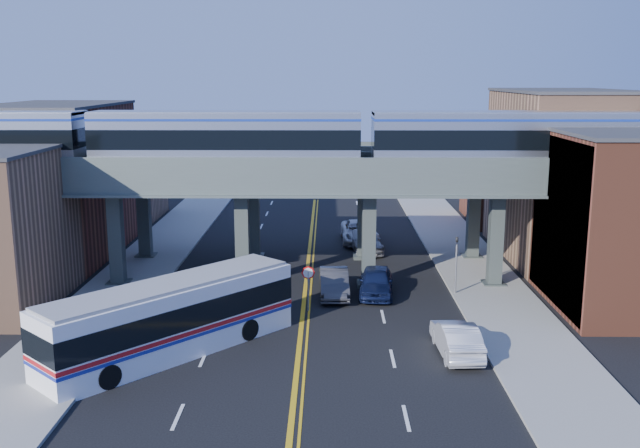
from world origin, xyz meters
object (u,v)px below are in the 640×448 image
object	(u,v)px
transit_train	(227,138)
car_lane_a	(376,282)
traffic_signal	(456,259)
transit_bus	(171,319)
car_parked_curb	(456,338)
car_lane_d	(365,241)
stop_sign	(308,281)
car_lane_c	(359,232)
car_lane_b	(334,283)

from	to	relation	value
transit_train	car_lane_a	distance (m)	12.71
traffic_signal	transit_train	bearing A→B (deg)	171.88
transit_bus	car_lane_a	world-z (taller)	transit_bus
transit_bus	car_parked_curb	distance (m)	13.73
traffic_signal	car_lane_d	distance (m)	12.32
transit_train	car_lane_a	bearing A→B (deg)	-12.12
car_lane_a	car_lane_d	world-z (taller)	car_lane_a
transit_bus	car_lane_a	xyz separation A→B (m)	(10.47, 9.46, -0.90)
stop_sign	car_lane_c	world-z (taller)	stop_sign
car_lane_c	car_lane_d	distance (m)	3.00
car_lane_a	transit_train	bearing A→B (deg)	172.48
stop_sign	car_lane_a	world-z (taller)	stop_sign
transit_bus	car_lane_c	xyz separation A→B (m)	(10.06, 23.62, -0.91)
transit_train	car_lane_b	size ratio (longest dim) A/B	10.30
stop_sign	car_lane_a	bearing A→B (deg)	36.60
transit_train	car_parked_curb	size ratio (longest dim) A/B	10.36
car_lane_b	car_lane_d	size ratio (longest dim) A/B	0.93
transit_train	car_parked_curb	world-z (taller)	transit_train
transit_train	transit_bus	distance (m)	13.82
car_lane_b	car_lane_c	bearing A→B (deg)	79.65
car_lane_a	traffic_signal	bearing A→B (deg)	4.30
car_lane_b	transit_bus	bearing A→B (deg)	-132.09
car_lane_a	car_parked_curb	distance (m)	9.96
transit_train	car_lane_c	world-z (taller)	transit_train
car_lane_c	car_lane_a	bearing A→B (deg)	-89.81
car_lane_b	car_parked_curb	bearing A→B (deg)	-59.67
car_parked_curb	car_lane_b	bearing A→B (deg)	-60.85
stop_sign	car_lane_b	distance (m)	3.37
car_lane_a	car_lane_d	distance (m)	11.17
transit_train	car_lane_a	world-z (taller)	transit_train
car_lane_a	car_lane_b	bearing A→B (deg)	-171.71
transit_bus	transit_train	bearing A→B (deg)	36.32
traffic_signal	transit_bus	xyz separation A→B (m)	(-15.29, -9.44, -0.55)
car_lane_a	car_parked_curb	world-z (taller)	car_lane_a
stop_sign	traffic_signal	size ratio (longest dim) A/B	0.64
stop_sign	transit_train	bearing A→B (deg)	135.69
transit_train	car_lane_d	world-z (taller)	transit_train
transit_train	stop_sign	size ratio (longest dim) A/B	19.26
traffic_signal	transit_bus	distance (m)	17.98
transit_train	car_lane_d	size ratio (longest dim) A/B	9.63
car_parked_curb	car_lane_c	bearing A→B (deg)	-84.15
transit_bus	car_lane_b	xyz separation A→B (m)	(7.89, 9.30, -0.94)
transit_train	car_lane_d	xyz separation A→B (m)	(9.11, 9.19, -8.64)
transit_train	stop_sign	bearing A→B (deg)	-44.31
traffic_signal	car_lane_d	xyz separation A→B (m)	(-4.91, 11.19, -1.54)
car_lane_d	car_parked_curb	xyz separation A→B (m)	(3.31, -20.59, 0.04)
stop_sign	traffic_signal	world-z (taller)	traffic_signal
car_parked_curb	transit_train	bearing A→B (deg)	-45.46
transit_bus	car_parked_curb	bearing A→B (deg)	-47.16
stop_sign	car_lane_a	xyz separation A→B (m)	(4.07, 3.02, -0.91)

